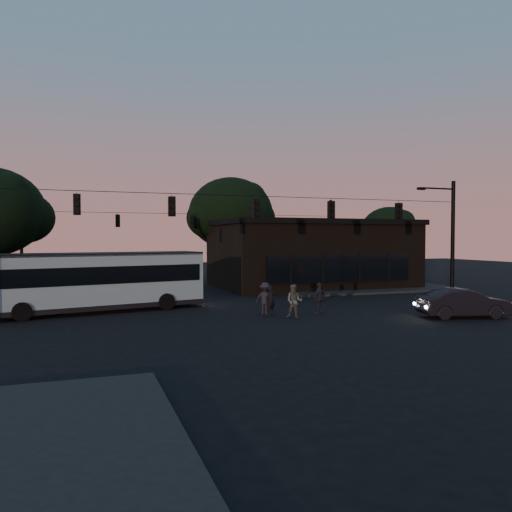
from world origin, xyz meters
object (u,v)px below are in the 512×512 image
object	(u,v)px
bus	(98,279)
pedestrian_c	(319,298)
pedestrian_d	(265,299)
car	(464,303)
pedestrian_b	(294,301)
building	(310,253)
pedestrian_a	(271,301)

from	to	relation	value
bus	pedestrian_c	size ratio (longest dim) A/B	7.03
pedestrian_d	car	bearing A→B (deg)	-162.23
bus	car	bearing A→B (deg)	-37.81
car	pedestrian_b	distance (m)	8.43
car	pedestrian_c	distance (m)	7.12
building	pedestrian_b	distance (m)	16.70
pedestrian_b	pedestrian_d	size ratio (longest dim) A/B	1.00
car	pedestrian_d	bearing A→B (deg)	78.03
bus	pedestrian_c	bearing A→B (deg)	-35.32
bus	pedestrian_d	distance (m)	9.04
pedestrian_b	pedestrian_d	bearing A→B (deg)	155.80
car	pedestrian_b	xyz separation A→B (m)	(-7.97, 2.74, 0.11)
pedestrian_c	pedestrian_d	bearing A→B (deg)	-42.50
pedestrian_a	bus	bearing A→B (deg)	129.62
car	pedestrian_d	size ratio (longest dim) A/B	2.65
building	pedestrian_c	distance (m)	15.20
building	pedestrian_d	xyz separation A→B (m)	(-8.90, -13.09, -1.87)
pedestrian_a	pedestrian_d	size ratio (longest dim) A/B	0.92
pedestrian_b	pedestrian_c	xyz separation A→B (m)	(1.79, 0.80, -0.01)
car	pedestrian_a	size ratio (longest dim) A/B	2.89
pedestrian_a	building	bearing A→B (deg)	35.02
building	car	size ratio (longest dim) A/B	3.48
pedestrian_a	pedestrian_b	bearing A→B (deg)	-72.99
car	building	bearing A→B (deg)	13.51
car	pedestrian_a	xyz separation A→B (m)	(-8.81, 3.77, 0.04)
car	pedestrian_d	world-z (taller)	pedestrian_d
building	pedestrian_b	xyz separation A→B (m)	(-7.91, -14.58, -1.87)
bus	pedestrian_c	world-z (taller)	bus
building	pedestrian_d	distance (m)	15.94
building	bus	world-z (taller)	building
pedestrian_b	pedestrian_a	bearing A→B (deg)	161.58
car	pedestrian_b	bearing A→B (deg)	84.37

